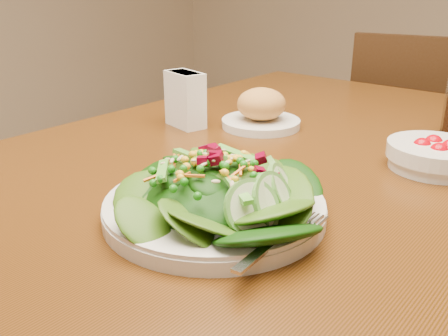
{
  "coord_description": "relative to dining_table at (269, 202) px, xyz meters",
  "views": [
    {
      "loc": [
        0.48,
        -0.72,
        1.05
      ],
      "look_at": [
        0.09,
        -0.24,
        0.81
      ],
      "focal_mm": 40.0,
      "sensor_mm": 36.0,
      "label": 1
    }
  ],
  "objects": [
    {
      "name": "dining_table",
      "position": [
        0.0,
        0.0,
        0.0
      ],
      "size": [
        0.9,
        1.4,
        0.75
      ],
      "color": "#532911",
      "rests_on": "ground_plane"
    },
    {
      "name": "napkin_holder",
      "position": [
        -0.24,
        0.03,
        0.16
      ],
      "size": [
        0.1,
        0.07,
        0.12
      ],
      "rotation": [
        0.0,
        0.0,
        -0.24
      ],
      "color": "white",
      "rests_on": "dining_table"
    },
    {
      "name": "chair_far",
      "position": [
        -0.06,
        0.95,
        -0.18
      ],
      "size": [
        0.48,
        0.48,
        0.88
      ],
      "rotation": [
        0.0,
        0.0,
        3.34
      ],
      "color": "black",
      "rests_on": "ground_plane"
    },
    {
      "name": "bread_plate",
      "position": [
        -0.11,
        0.12,
        0.14
      ],
      "size": [
        0.17,
        0.17,
        0.08
      ],
      "color": "silver",
      "rests_on": "dining_table"
    },
    {
      "name": "tomato_bowl",
      "position": [
        0.26,
        0.1,
        0.12
      ],
      "size": [
        0.16,
        0.16,
        0.05
      ],
      "color": "silver",
      "rests_on": "dining_table"
    },
    {
      "name": "salad_plate",
      "position": [
        0.1,
        -0.26,
        0.13
      ],
      "size": [
        0.3,
        0.3,
        0.09
      ],
      "rotation": [
        0.0,
        0.0,
        -0.29
      ],
      "color": "silver",
      "rests_on": "dining_table"
    }
  ]
}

